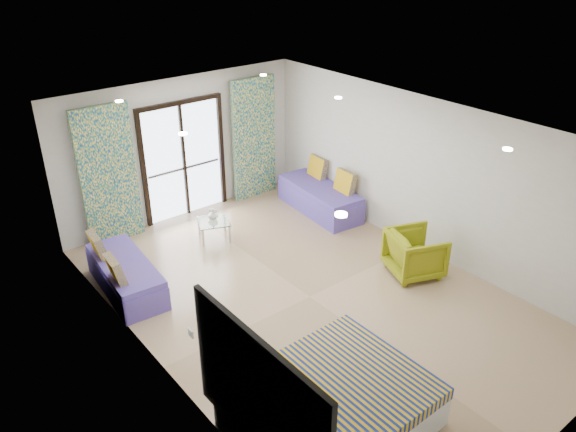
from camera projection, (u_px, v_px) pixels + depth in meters
floor at (310, 297)px, 8.66m from camera, size 5.00×7.50×0.01m
ceiling at (313, 129)px, 7.43m from camera, size 5.00×7.50×0.01m
wall_back at (182, 148)px, 10.64m from camera, size 5.00×0.01×2.70m
wall_front at (564, 358)px, 5.45m from camera, size 5.00×0.01×2.70m
wall_left at (152, 280)px, 6.65m from camera, size 0.01×7.50×2.70m
wall_right at (424, 176)px, 9.44m from camera, size 0.01×7.50×2.70m
balcony_door at (183, 153)px, 10.67m from camera, size 1.76×0.08×2.28m
balcony_rail at (184, 168)px, 10.81m from camera, size 1.52×0.03×0.04m
curtain_left at (109, 176)px, 9.70m from camera, size 1.00×0.10×2.50m
curtain_right at (254, 139)px, 11.43m from camera, size 1.00×0.10×2.50m
downlight_a at (341, 214)px, 5.27m from camera, size 0.12×0.12×0.02m
downlight_b at (508, 149)px, 6.84m from camera, size 0.12×0.12×0.02m
downlight_c at (183, 134)px, 7.35m from camera, size 0.12×0.12×0.02m
downlight_d at (338, 98)px, 8.92m from camera, size 0.12×0.12×0.02m
downlight_e at (119, 101)px, 8.74m from camera, size 0.12×0.12×0.02m
downlight_f at (263, 75)px, 10.30m from camera, size 0.12×0.12×0.02m
headboard at (258, 398)px, 5.39m from camera, size 0.06×2.10×1.50m
switch_plate at (191, 333)px, 6.25m from camera, size 0.02×0.10×0.10m
bed at (330, 406)px, 6.28m from camera, size 2.08×1.70×0.72m
daybed_left at (125, 275)px, 8.71m from camera, size 0.85×1.85×0.89m
daybed_right at (320, 197)px, 11.19m from camera, size 0.93×1.99×0.95m
coffee_table at (214, 223)px, 10.14m from camera, size 0.72×0.72×0.64m
vase at (213, 215)px, 10.14m from camera, size 0.21×0.21×0.17m
armchair at (415, 251)px, 9.08m from camera, size 0.99×1.02×0.82m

